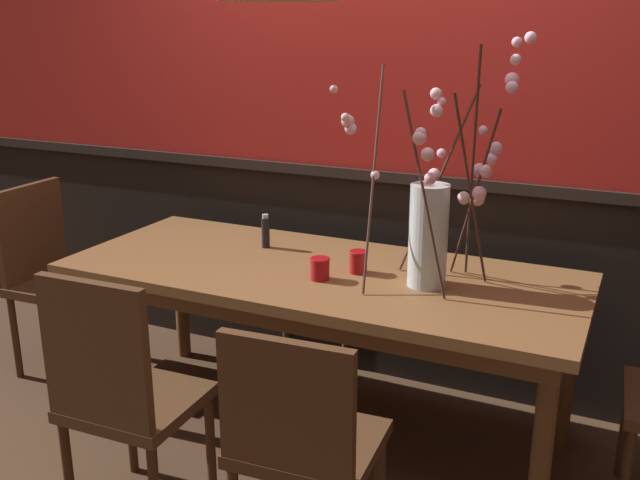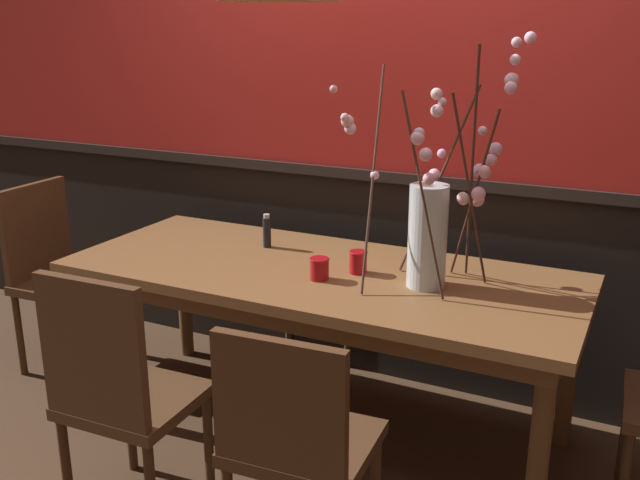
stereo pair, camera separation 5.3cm
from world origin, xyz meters
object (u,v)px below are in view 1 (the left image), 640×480
object	(u,v)px
chair_near_side_left	(121,390)
candle_holder_nearer_edge	(320,269)
vase_with_blossoms	(433,220)
candle_holder_nearer_center	(358,262)
chair_near_side_right	(301,441)
condiment_bottle	(266,232)
chair_far_side_left	(333,253)
dining_table	(320,287)
chair_head_west_end	(54,269)
chair_far_side_right	(447,264)

from	to	relation	value
chair_near_side_left	candle_holder_nearer_edge	world-z (taller)	chair_near_side_left
vase_with_blossoms	candle_holder_nearer_center	distance (m)	0.37
chair_near_side_right	vase_with_blossoms	world-z (taller)	vase_with_blossoms
candle_holder_nearer_edge	condiment_bottle	size ratio (longest dim) A/B	0.58
vase_with_blossoms	condiment_bottle	distance (m)	0.85
chair_near_side_right	chair_near_side_left	size ratio (longest dim) A/B	0.93
chair_far_side_left	candle_holder_nearer_edge	distance (m)	1.05
chair_near_side_right	vase_with_blossoms	distance (m)	1.00
dining_table	candle_holder_nearer_center	bearing A→B (deg)	8.05
vase_with_blossoms	chair_near_side_left	bearing A→B (deg)	-133.42
chair_far_side_left	candle_holder_nearer_center	size ratio (longest dim) A/B	10.10
chair_far_side_left	condiment_bottle	size ratio (longest dim) A/B	6.06
chair_head_west_end	candle_holder_nearer_edge	bearing A→B (deg)	-3.76
chair_near_side_right	dining_table	bearing A→B (deg)	111.57
candle_holder_nearer_center	vase_with_blossoms	bearing A→B (deg)	-1.95
dining_table	chair_near_side_left	distance (m)	0.93
chair_head_west_end	dining_table	bearing A→B (deg)	0.57
vase_with_blossoms	chair_near_side_right	bearing A→B (deg)	-98.62
chair_near_side_right	condiment_bottle	size ratio (longest dim) A/B	5.78
chair_far_side_left	vase_with_blossoms	distance (m)	1.23
chair_near_side_left	candle_holder_nearer_center	world-z (taller)	chair_near_side_left
chair_far_side_left	chair_near_side_left	distance (m)	1.68
chair_far_side_right	dining_table	bearing A→B (deg)	-109.33
condiment_bottle	chair_far_side_left	bearing A→B (deg)	86.94
dining_table	chair_far_side_left	world-z (taller)	chair_far_side_left
chair_near_side_left	candle_holder_nearer_center	xyz separation A→B (m)	(0.51, 0.87, 0.27)
dining_table	candle_holder_nearer_center	xyz separation A→B (m)	(0.16, 0.02, 0.13)
candle_holder_nearer_edge	dining_table	bearing A→B (deg)	115.18
condiment_bottle	chair_near_side_left	bearing A→B (deg)	-89.93
candle_holder_nearer_center	candle_holder_nearer_edge	bearing A→B (deg)	-127.62
chair_near_side_left	candle_holder_nearer_center	distance (m)	1.05
chair_far_side_left	candle_holder_nearer_edge	xyz separation A→B (m)	(0.37, -0.95, 0.27)
chair_far_side_left	chair_near_side_left	bearing A→B (deg)	-91.17
dining_table	chair_far_side_right	size ratio (longest dim) A/B	2.21
chair_far_side_left	candle_holder_nearer_edge	size ratio (longest dim) A/B	10.51
chair_near_side_right	condiment_bottle	bearing A→B (deg)	124.01
chair_far_side_left	chair_near_side_right	world-z (taller)	chair_far_side_left
candle_holder_nearer_center	dining_table	bearing A→B (deg)	-171.95
chair_near_side_left	dining_table	bearing A→B (deg)	67.72
chair_head_west_end	vase_with_blossoms	world-z (taller)	vase_with_blossoms
candle_holder_nearer_edge	chair_far_side_left	bearing A→B (deg)	111.25
chair_head_west_end	condiment_bottle	bearing A→B (deg)	8.99
chair_far_side_right	condiment_bottle	size ratio (longest dim) A/B	6.24
chair_far_side_left	vase_with_blossoms	xyz separation A→B (m)	(0.78, -0.82, 0.48)
candle_holder_nearer_center	condiment_bottle	world-z (taller)	condiment_bottle
chair_head_west_end	candle_holder_nearer_edge	size ratio (longest dim) A/B	10.72
chair_head_west_end	vase_with_blossoms	distance (m)	2.01
chair_far_side_right	chair_near_side_right	bearing A→B (deg)	-89.09
chair_far_side_left	chair_near_side_right	size ratio (longest dim) A/B	1.05
candle_holder_nearer_center	condiment_bottle	bearing A→B (deg)	164.43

